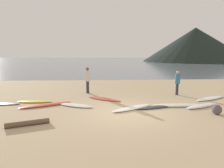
{
  "coord_description": "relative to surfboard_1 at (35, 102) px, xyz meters",
  "views": [
    {
      "loc": [
        -1.07,
        -8.47,
        2.68
      ],
      "look_at": [
        -0.4,
        4.68,
        0.6
      ],
      "focal_mm": 31.18,
      "sensor_mm": 36.0,
      "label": 1
    }
  ],
  "objects": [
    {
      "name": "surfboard_2",
      "position": [
        0.84,
        -0.77,
        0.01
      ],
      "size": [
        2.58,
        1.63,
        0.09
      ],
      "primitive_type": "ellipsoid",
      "rotation": [
        0.0,
        0.0,
        0.47
      ],
      "color": "#D84C38",
      "rests_on": "ground"
    },
    {
      "name": "person_0",
      "position": [
        8.6,
        1.5,
        0.89
      ],
      "size": [
        0.32,
        0.32,
        1.58
      ],
      "rotation": [
        0.0,
        0.0,
        4.69
      ],
      "color": "#2D2D38",
      "rests_on": "ground"
    },
    {
      "name": "surfboard_9",
      "position": [
        10.15,
        0.28,
        -0.0
      ],
      "size": [
        2.42,
        1.64,
        0.07
      ],
      "primitive_type": "ellipsoid",
      "rotation": [
        0.0,
        0.0,
        0.49
      ],
      "color": "white",
      "rests_on": "ground"
    },
    {
      "name": "beach_rock_near",
      "position": [
        8.8,
        -2.61,
        0.18
      ],
      "size": [
        0.43,
        0.43,
        0.43
      ],
      "primitive_type": "sphere",
      "color": "#554C51",
      "rests_on": "ground"
    },
    {
      "name": "ocean_water",
      "position": [
        4.81,
        58.92,
        -0.04
      ],
      "size": [
        140.0,
        100.0,
        0.01
      ],
      "primitive_type": "cube",
      "color": "slate",
      "rests_on": "ground"
    },
    {
      "name": "surfboard_3",
      "position": [
        2.35,
        -0.89,
        0.0
      ],
      "size": [
        2.01,
        1.36,
        0.08
      ],
      "primitive_type": "ellipsoid",
      "rotation": [
        0.0,
        0.0,
        -0.45
      ],
      "color": "white",
      "rests_on": "ground"
    },
    {
      "name": "ground_plane",
      "position": [
        4.81,
        7.79,
        -0.14
      ],
      "size": [
        120.0,
        120.0,
        0.2
      ],
      "primitive_type": "cube",
      "color": "tan",
      "rests_on": "ground"
    },
    {
      "name": "driftwood_log",
      "position": [
        0.94,
        -3.57,
        0.06
      ],
      "size": [
        1.52,
        0.72,
        0.2
      ],
      "primitive_type": "cylinder",
      "rotation": [
        0.0,
        1.57,
        0.35
      ],
      "color": "brown",
      "rests_on": "ground"
    },
    {
      "name": "surfboard_6",
      "position": [
        6.59,
        -1.36,
        -0.0
      ],
      "size": [
        2.69,
        1.3,
        0.08
      ],
      "primitive_type": "ellipsoid",
      "rotation": [
        0.0,
        0.0,
        0.33
      ],
      "color": "#333338",
      "rests_on": "ground"
    },
    {
      "name": "surfboard_8",
      "position": [
        8.78,
        -1.37,
        0.01
      ],
      "size": [
        2.18,
        1.34,
        0.1
      ],
      "primitive_type": "ellipsoid",
      "rotation": [
        0.0,
        0.0,
        0.43
      ],
      "color": "white",
      "rests_on": "ground"
    },
    {
      "name": "person_1",
      "position": [
        2.75,
        2.36,
        1.0
      ],
      "size": [
        0.36,
        0.36,
        1.77
      ],
      "rotation": [
        0.0,
        0.0,
        2.83
      ],
      "color": "#2D2D38",
      "rests_on": "ground"
    },
    {
      "name": "surfboard_4",
      "position": [
        3.84,
        0.47,
        -0.01
      ],
      "size": [
        2.14,
        1.73,
        0.07
      ],
      "primitive_type": "ellipsoid",
      "rotation": [
        0.0,
        0.0,
        -0.61
      ],
      "color": "#D84C38",
      "rests_on": "ground"
    },
    {
      "name": "surfboard_5",
      "position": [
        5.19,
        -1.56,
        0.0
      ],
      "size": [
        2.32,
        1.71,
        0.09
      ],
      "primitive_type": "ellipsoid",
      "rotation": [
        0.0,
        0.0,
        0.55
      ],
      "color": "white",
      "rests_on": "ground"
    },
    {
      "name": "surfboard_1",
      "position": [
        0.0,
        0.0,
        0.0
      ],
      "size": [
        1.95,
        0.6,
        0.08
      ],
      "primitive_type": "ellipsoid",
      "rotation": [
        0.0,
        0.0,
        -0.05
      ],
      "color": "yellow",
      "rests_on": "ground"
    },
    {
      "name": "headland_hill",
      "position": [
        34.49,
        53.5,
        5.49
      ],
      "size": [
        33.89,
        33.89,
        11.06
      ],
      "primitive_type": "cone",
      "color": "black",
      "rests_on": "ground"
    },
    {
      "name": "surfboard_7",
      "position": [
        7.58,
        -1.17,
        0.01
      ],
      "size": [
        2.59,
        0.62,
        0.09
      ],
      "primitive_type": "ellipsoid",
      "rotation": [
        0.0,
        0.0,
        -0.01
      ],
      "color": "silver",
      "rests_on": "ground"
    }
  ]
}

